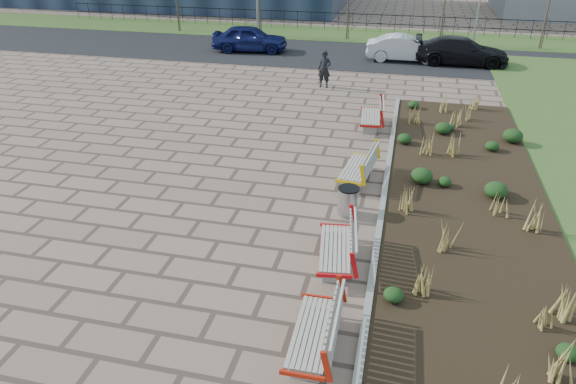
% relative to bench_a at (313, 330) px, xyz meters
% --- Properties ---
extents(ground, '(120.00, 120.00, 0.00)m').
position_rel_bench_a_xyz_m(ground, '(-3.00, 1.41, -0.50)').
color(ground, '#7D6456').
rests_on(ground, ground).
extents(planting_bed, '(4.50, 18.00, 0.10)m').
position_rel_bench_a_xyz_m(planting_bed, '(3.25, 6.41, -0.45)').
color(planting_bed, black).
rests_on(planting_bed, ground).
extents(planting_curb, '(0.16, 18.00, 0.15)m').
position_rel_bench_a_xyz_m(planting_curb, '(0.92, 6.41, -0.42)').
color(planting_curb, gray).
rests_on(planting_curb, ground).
extents(grass_verge_far, '(80.00, 5.00, 0.04)m').
position_rel_bench_a_xyz_m(grass_verge_far, '(-3.00, 29.41, -0.48)').
color(grass_verge_far, '#33511E').
rests_on(grass_verge_far, ground).
extents(road, '(80.00, 7.00, 0.02)m').
position_rel_bench_a_xyz_m(road, '(-3.00, 23.41, -0.49)').
color(road, black).
rests_on(road, ground).
extents(bench_a, '(0.93, 2.11, 1.00)m').
position_rel_bench_a_xyz_m(bench_a, '(0.00, 0.00, 0.00)').
color(bench_a, red).
rests_on(bench_a, ground).
extents(bench_b, '(1.17, 2.20, 1.00)m').
position_rel_bench_a_xyz_m(bench_b, '(0.00, 2.81, 0.00)').
color(bench_b, red).
rests_on(bench_b, ground).
extents(bench_c, '(1.16, 2.20, 1.00)m').
position_rel_bench_a_xyz_m(bench_c, '(0.00, 7.26, 0.00)').
color(bench_c, '#E5B50C').
rests_on(bench_c, ground).
extents(bench_d, '(1.06, 2.17, 1.00)m').
position_rel_bench_a_xyz_m(bench_d, '(0.00, 11.97, 0.00)').
color(bench_d, '#AB100B').
rests_on(bench_d, ground).
extents(litter_bin, '(0.56, 0.56, 0.81)m').
position_rel_bench_a_xyz_m(litter_bin, '(0.01, 5.13, -0.09)').
color(litter_bin, '#B2B2B7').
rests_on(litter_bin, ground).
extents(pedestrian, '(0.65, 0.45, 1.72)m').
position_rel_bench_a_xyz_m(pedestrian, '(-2.64, 16.83, 0.36)').
color(pedestrian, black).
rests_on(pedestrian, ground).
extents(car_blue, '(4.66, 2.32, 1.52)m').
position_rel_bench_a_xyz_m(car_blue, '(-8.25, 23.11, 0.28)').
color(car_blue, '#11174D').
rests_on(car_blue, road).
extents(car_silver, '(4.30, 1.64, 1.40)m').
position_rel_bench_a_xyz_m(car_silver, '(0.92, 22.84, 0.22)').
color(car_silver, '#B4B6BD').
rests_on(car_silver, road).
extents(car_black, '(5.03, 2.08, 1.45)m').
position_rel_bench_a_xyz_m(car_black, '(3.97, 22.79, 0.25)').
color(car_black, black).
rests_on(car_black, road).
extents(tree_a, '(1.40, 1.40, 4.00)m').
position_rel_bench_a_xyz_m(tree_a, '(-15.00, 27.91, 1.54)').
color(tree_a, '#4C3D2D').
rests_on(tree_a, grass_verge_far).
extents(tree_b, '(1.40, 1.40, 4.00)m').
position_rel_bench_a_xyz_m(tree_b, '(-9.00, 27.91, 1.54)').
color(tree_b, '#4C3D2D').
rests_on(tree_b, grass_verge_far).
extents(tree_c, '(1.40, 1.40, 4.00)m').
position_rel_bench_a_xyz_m(tree_c, '(-3.00, 27.91, 1.54)').
color(tree_c, '#4C3D2D').
rests_on(tree_c, grass_verge_far).
extents(tree_d, '(1.40, 1.40, 4.00)m').
position_rel_bench_a_xyz_m(tree_d, '(3.00, 27.91, 1.54)').
color(tree_d, '#4C3D2D').
rests_on(tree_d, grass_verge_far).
extents(tree_e, '(1.40, 1.40, 4.00)m').
position_rel_bench_a_xyz_m(tree_e, '(9.00, 27.91, 1.54)').
color(tree_e, '#4C3D2D').
rests_on(tree_e, grass_verge_far).
extents(railing_fence, '(44.00, 0.10, 1.20)m').
position_rel_bench_a_xyz_m(railing_fence, '(-3.00, 30.91, 0.14)').
color(railing_fence, black).
rests_on(railing_fence, grass_verge_far).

